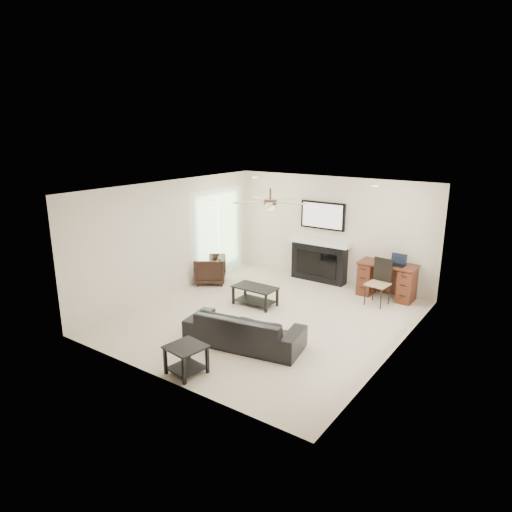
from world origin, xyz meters
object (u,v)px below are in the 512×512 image
object	(u,v)px
coffee_table	(255,296)
fireplace_unit	(319,242)
armchair	(210,270)
desk	(387,280)
sofa	(244,329)

from	to	relation	value
coffee_table	fireplace_unit	world-z (taller)	fireplace_unit
armchair	desk	world-z (taller)	desk
sofa	armchair	bearing A→B (deg)	-50.02
sofa	desk	xyz separation A→B (m)	(1.17, 3.61, 0.09)
coffee_table	fireplace_unit	size ratio (longest dim) A/B	0.47
sofa	coffee_table	xyz separation A→B (m)	(-0.90, 1.60, -0.09)
armchair	coffee_table	world-z (taller)	armchair
sofa	armchair	xyz separation A→B (m)	(-2.60, 2.15, 0.03)
desk	fireplace_unit	bearing A→B (deg)	175.03
armchair	fireplace_unit	size ratio (longest dim) A/B	0.38
sofa	armchair	distance (m)	3.37
coffee_table	desk	size ratio (longest dim) A/B	0.74
sofa	coffee_table	size ratio (longest dim) A/B	2.21
sofa	desk	bearing A→B (deg)	-118.34
armchair	desk	size ratio (longest dim) A/B	0.59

